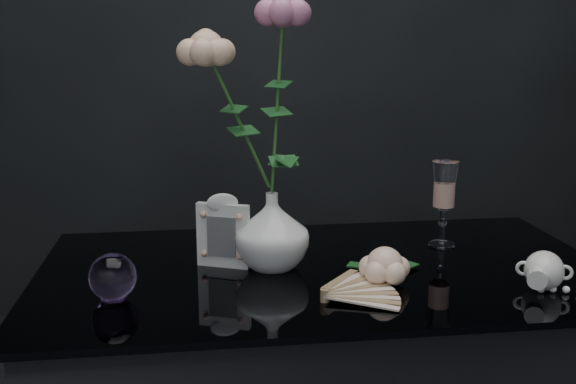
{
  "coord_description": "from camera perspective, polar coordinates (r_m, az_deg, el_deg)",
  "views": [
    {
      "loc": [
        -0.23,
        -1.12,
        1.18
      ],
      "look_at": [
        -0.08,
        -0.01,
        0.92
      ],
      "focal_mm": 42.0,
      "sensor_mm": 36.0,
      "label": 1
    }
  ],
  "objects": [
    {
      "name": "vase",
      "position": [
        1.23,
        -1.36,
        -3.32
      ],
      "size": [
        0.16,
        0.16,
        0.14
      ],
      "primitive_type": "imported",
      "rotation": [
        0.0,
        0.0,
        0.19
      ],
      "color": "white",
      "rests_on": "table"
    },
    {
      "name": "wine_glass",
      "position": [
        1.4,
        13.03,
        -1.01
      ],
      "size": [
        0.07,
        0.07,
        0.18
      ],
      "primitive_type": null,
      "rotation": [
        0.0,
        0.0,
        -0.23
      ],
      "color": "white",
      "rests_on": "table"
    },
    {
      "name": "picture_frame",
      "position": [
        1.25,
        -5.52,
        -3.25
      ],
      "size": [
        0.13,
        0.11,
        0.14
      ],
      "primitive_type": null,
      "rotation": [
        0.0,
        0.0,
        -0.41
      ],
      "color": "white",
      "rests_on": "table"
    },
    {
      "name": "paperweight",
      "position": [
        1.14,
        -14.62,
        -6.95
      ],
      "size": [
        0.09,
        0.09,
        0.08
      ],
      "primitive_type": null,
      "rotation": [
        0.0,
        0.0,
        0.25
      ],
      "color": "#AB80D0",
      "rests_on": "table"
    },
    {
      "name": "paper_fan",
      "position": [
        1.1,
        3.13,
        -8.63
      ],
      "size": [
        0.25,
        0.2,
        0.03
      ],
      "primitive_type": null,
      "rotation": [
        0.0,
        0.0,
        -0.04
      ],
      "color": "beige",
      "rests_on": "table"
    },
    {
      "name": "loose_rose",
      "position": [
        1.18,
        8.19,
        -6.19
      ],
      "size": [
        0.17,
        0.21,
        0.07
      ],
      "primitive_type": null,
      "rotation": [
        0.0,
        0.0,
        0.1
      ],
      "color": "#FFC6A4",
      "rests_on": "table"
    },
    {
      "name": "pearl_jar",
      "position": [
        1.23,
        20.87,
        -6.09
      ],
      "size": [
        0.31,
        0.31,
        0.07
      ],
      "primitive_type": null,
      "rotation": [
        0.0,
        0.0,
        -0.45
      ],
      "color": "silver",
      "rests_on": "table"
    },
    {
      "name": "roses",
      "position": [
        1.19,
        -2.72,
        8.55
      ],
      "size": [
        0.22,
        0.14,
        0.41
      ],
      "color": "#ECB791",
      "rests_on": "vase"
    }
  ]
}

